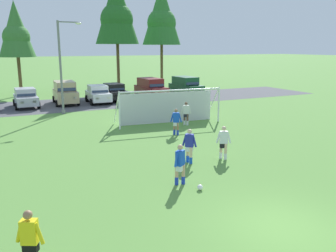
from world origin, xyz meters
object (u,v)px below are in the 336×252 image
object	(u,v)px
player_defender_far	(176,122)
soccer_ball	(200,187)
parked_car_slot_center_right	(98,94)
parked_car_slot_far_right	(151,88)
player_striker_near	(189,146)
player_winger_left	(186,114)
parked_car_slot_center	(65,92)
parked_car_slot_end	(186,86)
player_winger_right	(180,165)
parked_car_slot_center_left	(26,98)
parked_car_slot_right	(114,92)
street_lamp	(63,67)
referee	(30,242)
player_midfield_center	(223,143)
soccer_goal	(168,105)

from	to	relation	value
player_defender_far	soccer_ball	bearing A→B (deg)	-110.67
parked_car_slot_center_right	parked_car_slot_far_right	size ratio (longest dim) A/B	0.91
player_striker_near	player_winger_left	xyz separation A→B (m)	(3.79, 7.37, 0.00)
parked_car_slot_center	player_winger_left	bearing A→B (deg)	-65.89
parked_car_slot_center_right	parked_car_slot_end	distance (m)	10.02
player_winger_right	parked_car_slot_center_right	bearing A→B (deg)	83.72
player_winger_right	parked_car_slot_center_right	distance (m)	22.26
parked_car_slot_center_left	parked_car_slot_far_right	bearing A→B (deg)	0.56
player_striker_near	parked_car_slot_right	bearing A→B (deg)	82.49
soccer_ball	player_defender_far	world-z (taller)	player_defender_far
player_striker_near	parked_car_slot_center	distance (m)	20.82
parked_car_slot_end	street_lamp	xyz separation A→B (m)	(-13.89, -5.00, 2.71)
player_winger_right	parked_car_slot_center_left	size ratio (longest dim) A/B	0.39
player_striker_near	parked_car_slot_center_right	xyz separation A→B (m)	(0.82, 19.95, 0.05)
soccer_ball	parked_car_slot_center_right	bearing A→B (deg)	84.99
parked_car_slot_center_left	parked_car_slot_center	world-z (taller)	parked_car_slot_center
player_striker_near	parked_car_slot_end	distance (m)	23.18
referee	parked_car_slot_center_right	xyz separation A→B (m)	(8.25, 25.63, 0.05)
player_defender_far	street_lamp	bearing A→B (deg)	115.65
player_midfield_center	street_lamp	bearing A→B (deg)	107.19
player_winger_left	street_lamp	size ratio (longest dim) A/B	0.22
parked_car_slot_center_right	street_lamp	size ratio (longest dim) A/B	0.58
soccer_ball	parked_car_slot_center_left	world-z (taller)	parked_car_slot_center_left
player_midfield_center	parked_car_slot_center_left	distance (m)	21.78
parked_car_slot_far_right	player_winger_right	bearing A→B (deg)	-109.97
player_defender_far	soccer_goal	bearing A→B (deg)	73.02
parked_car_slot_far_right	player_winger_left	bearing A→B (deg)	-102.10
player_striker_near	parked_car_slot_center_left	xyz separation A→B (m)	(-5.76, 20.24, 0.05)
player_winger_right	parked_car_slot_right	size ratio (longest dim) A/B	0.39
player_striker_near	player_winger_right	world-z (taller)	same
parked_car_slot_right	parked_car_slot_far_right	size ratio (longest dim) A/B	0.89
parked_car_slot_end	player_midfield_center	bearing A→B (deg)	-113.62
soccer_goal	player_winger_right	distance (m)	11.65
player_striker_near	player_defender_far	size ratio (longest dim) A/B	1.00
parked_car_slot_center_left	street_lamp	distance (m)	6.21
soccer_goal	street_lamp	distance (m)	9.52
referee	parked_car_slot_center_left	distance (m)	25.98
referee	parked_car_slot_end	distance (m)	31.91
parked_car_slot_center	parked_car_slot_end	xyz separation A→B (m)	(13.00, -0.21, 0.00)
soccer_ball	player_defender_far	distance (m)	8.78
player_midfield_center	parked_car_slot_far_right	distance (m)	21.10
player_midfield_center	player_defender_far	world-z (taller)	same
player_midfield_center	parked_car_slot_right	size ratio (longest dim) A/B	0.39
soccer_ball	player_midfield_center	size ratio (longest dim) A/B	0.13
parked_car_slot_center_left	parked_car_slot_far_right	distance (m)	12.34
player_midfield_center	referee	bearing A→B (deg)	-149.17
player_winger_left	parked_car_slot_right	size ratio (longest dim) A/B	0.39
player_midfield_center	player_defender_far	size ratio (longest dim) A/B	1.00
soccer_goal	street_lamp	world-z (taller)	street_lamp
parked_car_slot_center_right	parked_car_slot_right	size ratio (longest dim) A/B	1.02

